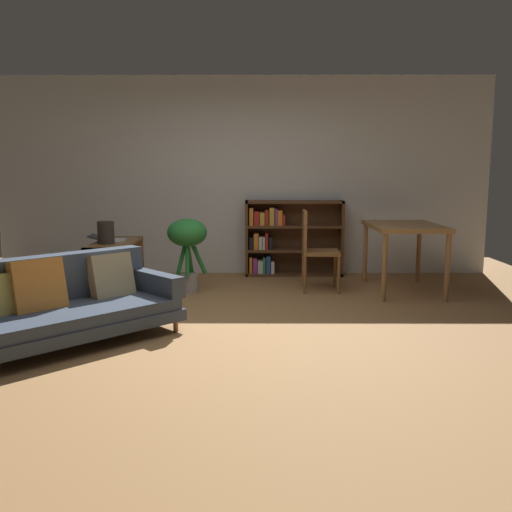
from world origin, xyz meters
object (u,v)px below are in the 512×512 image
at_px(dining_table, 404,232).
at_px(dining_chair_near, 314,246).
at_px(open_laptop, 110,239).
at_px(media_console, 116,268).
at_px(potted_floor_plant, 187,242).
at_px(desk_speaker, 106,233).
at_px(bookshelf, 286,238).
at_px(fabric_couch, 62,303).

height_order(dining_table, dining_chair_near, dining_chair_near).
distance_m(open_laptop, dining_table, 3.46).
relative_size(media_console, potted_floor_plant, 1.21).
bearing_deg(potted_floor_plant, desk_speaker, -165.19).
height_order(open_laptop, desk_speaker, desk_speaker).
relative_size(potted_floor_plant, bookshelf, 0.66).
xyz_separation_m(potted_floor_plant, dining_table, (2.55, 0.10, 0.10)).
xyz_separation_m(media_console, desk_speaker, (-0.05, -0.17, 0.44)).
height_order(open_laptop, dining_chair_near, dining_chair_near).
relative_size(open_laptop, potted_floor_plant, 0.49).
height_order(potted_floor_plant, dining_table, potted_floor_plant).
distance_m(media_console, desk_speaker, 0.47).
xyz_separation_m(fabric_couch, dining_table, (3.36, 1.95, 0.39)).
relative_size(media_console, dining_chair_near, 1.10).
distance_m(open_laptop, dining_chair_near, 2.41).
height_order(media_console, open_laptop, open_laptop).
xyz_separation_m(open_laptop, dining_table, (3.46, 0.09, 0.08)).
bearing_deg(bookshelf, potted_floor_plant, -136.68).
relative_size(potted_floor_plant, dining_table, 0.75).
bearing_deg(desk_speaker, open_laptop, 96.56).
xyz_separation_m(fabric_couch, open_laptop, (-0.10, 1.86, 0.31)).
height_order(fabric_couch, potted_floor_plant, potted_floor_plant).
relative_size(fabric_couch, potted_floor_plant, 2.13).
distance_m(media_console, dining_chair_near, 2.35).
bearing_deg(media_console, bookshelf, 30.57).
distance_m(fabric_couch, bookshelf, 3.62).
bearing_deg(dining_chair_near, bookshelf, 105.51).
bearing_deg(dining_table, dining_chair_near, 178.16).
relative_size(desk_speaker, potted_floor_plant, 0.29).
bearing_deg(bookshelf, open_laptop, -151.81).
relative_size(media_console, bookshelf, 0.80).
bearing_deg(fabric_couch, potted_floor_plant, 66.34).
bearing_deg(media_console, dining_chair_near, 4.78).
height_order(fabric_couch, bookshelf, bookshelf).
bearing_deg(dining_chair_near, media_console, -175.22).
xyz_separation_m(open_laptop, bookshelf, (2.12, 1.14, -0.12)).
bearing_deg(dining_chair_near, dining_table, -1.84).
height_order(fabric_couch, media_console, fabric_couch).
height_order(media_console, desk_speaker, desk_speaker).
xyz_separation_m(fabric_couch, desk_speaker, (-0.07, 1.62, 0.41)).
bearing_deg(fabric_couch, dining_chair_near, 40.72).
bearing_deg(potted_floor_plant, dining_chair_near, 4.94).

